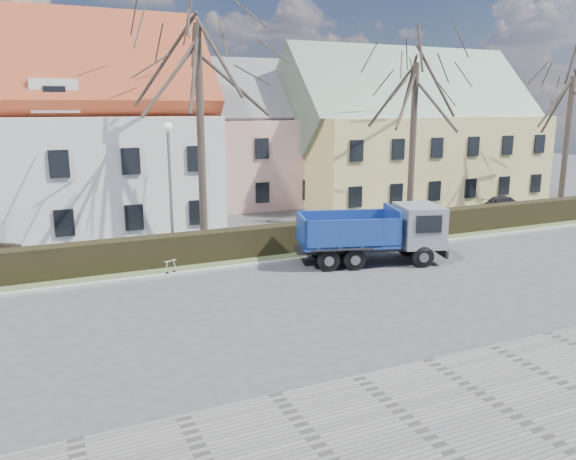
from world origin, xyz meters
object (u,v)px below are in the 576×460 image
dump_truck (366,234)px  cart_frame (166,268)px  streetlight (171,192)px  parked_car_b (503,204)px

dump_truck → cart_frame: size_ratio=8.35×
dump_truck → streetlight: bearing=168.4°
dump_truck → parked_car_b: bearing=40.7°
cart_frame → parked_car_b: (22.84, 4.99, 0.19)m
streetlight → cart_frame: 3.72m
streetlight → parked_car_b: bearing=6.7°
streetlight → parked_car_b: streetlight is taller
streetlight → parked_car_b: (21.98, 2.59, -2.53)m
cart_frame → parked_car_b: parked_car_b is taller
streetlight → cart_frame: (-0.86, -2.40, -2.71)m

